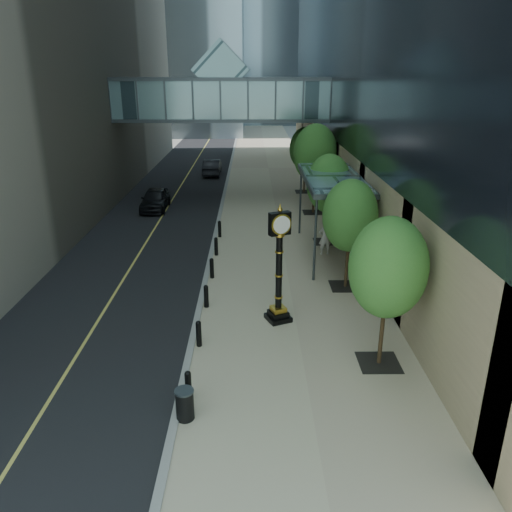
# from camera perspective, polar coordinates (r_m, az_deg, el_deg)

# --- Properties ---
(ground) EXTENTS (320.00, 320.00, 0.00)m
(ground) POSITION_cam_1_polar(r_m,az_deg,el_deg) (15.15, 2.64, -18.45)
(ground) COLOR gray
(ground) RESTS_ON ground
(road) EXTENTS (8.00, 180.00, 0.02)m
(road) POSITION_cam_1_polar(r_m,az_deg,el_deg) (53.01, -7.38, 9.89)
(road) COLOR black
(road) RESTS_ON ground
(sidewalk) EXTENTS (8.00, 180.00, 0.06)m
(sidewalk) POSITION_cam_1_polar(r_m,az_deg,el_deg) (52.67, 1.42, 10.01)
(sidewalk) COLOR tan
(sidewalk) RESTS_ON ground
(curb) EXTENTS (0.25, 180.00, 0.07)m
(curb) POSITION_cam_1_polar(r_m,az_deg,el_deg) (52.69, -2.99, 10.00)
(curb) COLOR gray
(curb) RESTS_ON ground
(skywalk) EXTENTS (17.00, 4.20, 5.80)m
(skywalk) POSITION_cam_1_polar(r_m,az_deg,el_deg) (39.89, -3.92, 17.76)
(skywalk) COLOR slate
(skywalk) RESTS_ON ground
(entrance_canopy) EXTENTS (3.00, 8.00, 4.38)m
(entrance_canopy) POSITION_cam_1_polar(r_m,az_deg,el_deg) (26.66, 8.75, 8.67)
(entrance_canopy) COLOR #383F44
(entrance_canopy) RESTS_ON ground
(bollard_row) EXTENTS (0.20, 16.20, 0.90)m
(bollard_row) POSITION_cam_1_polar(r_m,az_deg,el_deg) (22.72, -5.37, -3.01)
(bollard_row) COLOR black
(bollard_row) RESTS_ON sidewalk
(street_trees) EXTENTS (3.00, 28.55, 6.17)m
(street_trees) POSITION_cam_1_polar(r_m,az_deg,el_deg) (29.61, 8.06, 8.98)
(street_trees) COLOR black
(street_trees) RESTS_ON sidewalk
(street_clock) EXTENTS (1.15, 1.15, 4.69)m
(street_clock) POSITION_cam_1_polar(r_m,az_deg,el_deg) (19.47, 2.63, -1.99)
(street_clock) COLOR black
(street_clock) RESTS_ON sidewalk
(trash_bin) EXTENTS (0.69, 0.69, 0.90)m
(trash_bin) POSITION_cam_1_polar(r_m,az_deg,el_deg) (15.04, -8.13, -16.53)
(trash_bin) COLOR black
(trash_bin) RESTS_ON sidewalk
(pedestrian) EXTENTS (0.77, 0.56, 1.92)m
(pedestrian) POSITION_cam_1_polar(r_m,az_deg,el_deg) (27.33, 7.89, 2.12)
(pedestrian) COLOR #B1ABA2
(pedestrian) RESTS_ON sidewalk
(car_near) EXTENTS (1.86, 4.49, 1.52)m
(car_near) POSITION_cam_1_polar(r_m,az_deg,el_deg) (37.14, -11.46, 6.39)
(car_near) COLOR black
(car_near) RESTS_ON road
(car_far) EXTENTS (1.62, 4.53, 1.49)m
(car_far) POSITION_cam_1_polar(r_m,az_deg,el_deg) (49.29, -5.02, 10.09)
(car_far) COLOR black
(car_far) RESTS_ON road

